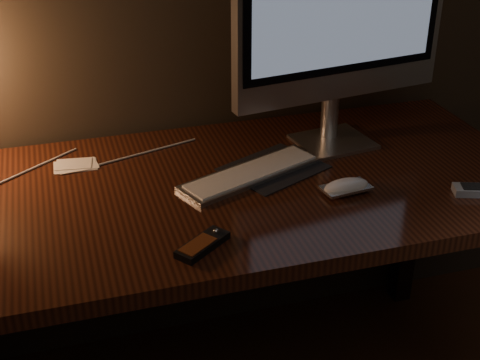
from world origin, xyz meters
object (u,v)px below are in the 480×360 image
object	(u,v)px
monitor	(344,8)
keyboard	(251,173)
mouse	(346,188)
desk	(218,215)
media_remote	(203,244)

from	to	relation	value
monitor	keyboard	xyz separation A→B (m)	(-0.28, -0.12, -0.37)
monitor	mouse	xyz separation A→B (m)	(-0.09, -0.27, -0.37)
desk	mouse	xyz separation A→B (m)	(0.27, -0.20, 0.14)
monitor	mouse	distance (m)	0.46
desk	keyboard	bearing A→B (deg)	-29.90
keyboard	mouse	xyz separation A→B (m)	(0.19, -0.15, 0.00)
monitor	mouse	world-z (taller)	monitor
desk	media_remote	distance (m)	0.38
monitor	media_remote	bearing A→B (deg)	-148.04
mouse	media_remote	bearing A→B (deg)	-168.15
monitor	keyboard	distance (m)	0.48
keyboard	media_remote	bearing A→B (deg)	-146.63
monitor	media_remote	world-z (taller)	monitor
desk	monitor	bearing A→B (deg)	11.40
mouse	desk	bearing A→B (deg)	136.86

